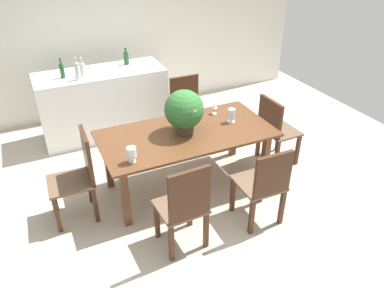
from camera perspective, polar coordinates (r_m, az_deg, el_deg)
ground_plane at (r=4.61m, az=-0.54°, el=-6.51°), size 7.04×7.04×0.00m
back_wall at (r=6.31m, az=-10.89°, el=16.61°), size 6.40×0.10×2.60m
dining_table at (r=4.28m, az=-0.84°, el=0.70°), size 1.97×1.00×0.74m
chair_near_right at (r=3.86m, az=11.06°, el=-5.91°), size 0.45×0.47×0.93m
chair_foot_end at (r=4.92m, az=12.53°, el=2.53°), size 0.42×0.49×0.92m
chair_far_right at (r=5.26m, az=-0.69°, el=5.49°), size 0.46×0.48×0.98m
chair_near_left at (r=3.49m, az=-1.06°, el=-9.31°), size 0.46×0.44×0.99m
chair_head_end at (r=4.07m, az=-16.84°, el=-4.21°), size 0.48×0.45×1.00m
flower_centerpiece at (r=4.12m, az=-1.21°, el=5.14°), size 0.44×0.44×0.51m
crystal_vase_left at (r=3.71m, az=-9.24°, el=-1.36°), size 0.10×0.10×0.17m
crystal_vase_center_near at (r=4.45m, az=6.06°, el=4.48°), size 0.09×0.09×0.17m
wine_glass at (r=4.62m, az=3.47°, el=5.84°), size 0.07×0.07×0.15m
kitchen_counter at (r=5.70m, az=-13.38°, el=6.11°), size 1.81×0.69×0.98m
wine_bottle_tall at (r=5.24m, az=-17.17°, el=10.65°), size 0.06×0.06×0.31m
wine_bottle_clear at (r=5.39m, az=-16.42°, el=10.94°), size 0.07×0.07×0.25m
wine_bottle_amber at (r=5.71m, az=-10.03°, el=12.83°), size 0.08×0.08×0.25m
wine_bottle_dark at (r=5.39m, az=-19.27°, el=10.57°), size 0.06×0.06×0.28m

